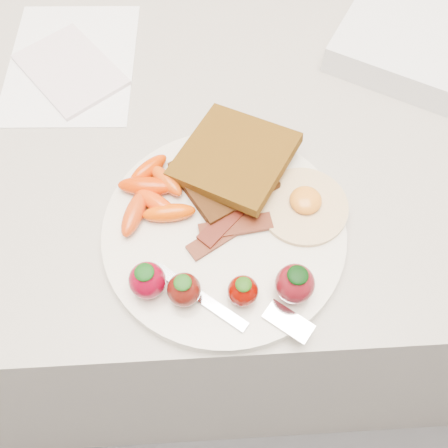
{
  "coord_description": "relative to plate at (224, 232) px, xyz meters",
  "views": [
    {
      "loc": [
        -0.04,
        1.28,
        1.4
      ],
      "look_at": [
        -0.02,
        1.54,
        0.93
      ],
      "focal_mm": 40.0,
      "sensor_mm": 36.0,
      "label": 1
    }
  ],
  "objects": [
    {
      "name": "toast_lower",
      "position": [
        0.0,
        0.06,
        0.02
      ],
      "size": [
        0.13,
        0.13,
        0.01
      ],
      "primitive_type": "cube",
      "rotation": [
        0.0,
        0.0,
        0.52
      ],
      "color": "black",
      "rests_on": "plate"
    },
    {
      "name": "fried_egg",
      "position": [
        0.09,
        0.02,
        0.01
      ],
      "size": [
        0.12,
        0.12,
        0.02
      ],
      "color": "#F8F0BE",
      "rests_on": "plate"
    },
    {
      "name": "fork",
      "position": [
        0.01,
        -0.09,
        0.01
      ],
      "size": [
        0.17,
        0.1,
        0.0
      ],
      "color": "silver",
      "rests_on": "plate"
    },
    {
      "name": "strawberries",
      "position": [
        -0.01,
        -0.07,
        0.03
      ],
      "size": [
        0.19,
        0.05,
        0.05
      ],
      "color": "maroon",
      "rests_on": "plate"
    },
    {
      "name": "counter",
      "position": [
        0.02,
        0.16,
        -0.46
      ],
      "size": [
        2.0,
        0.6,
        0.9
      ],
      "primitive_type": "cube",
      "color": "gray",
      "rests_on": "ground"
    },
    {
      "name": "paper_sheet",
      "position": [
        -0.2,
        0.28,
        -0.01
      ],
      "size": [
        0.18,
        0.24,
        0.0
      ],
      "primitive_type": "cube",
      "rotation": [
        0.0,
        0.0,
        -0.05
      ],
      "color": "white",
      "rests_on": "counter"
    },
    {
      "name": "appliance",
      "position": [
        0.31,
        0.27,
        0.01
      ],
      "size": [
        0.33,
        0.31,
        0.04
      ],
      "primitive_type": "cube",
      "rotation": [
        0.0,
        0.0,
        -0.54
      ],
      "color": "silver",
      "rests_on": "counter"
    },
    {
      "name": "bacon_strips",
      "position": [
        0.0,
        -0.0,
        0.01
      ],
      "size": [
        0.1,
        0.08,
        0.01
      ],
      "color": "#441204",
      "rests_on": "plate"
    },
    {
      "name": "plate",
      "position": [
        0.0,
        0.0,
        0.0
      ],
      "size": [
        0.27,
        0.27,
        0.02
      ],
      "primitive_type": "cylinder",
      "color": "beige",
      "rests_on": "counter"
    },
    {
      "name": "notepad",
      "position": [
        -0.2,
        0.26,
        -0.0
      ],
      "size": [
        0.17,
        0.18,
        0.01
      ],
      "primitive_type": "cube",
      "rotation": [
        0.0,
        0.0,
        0.64
      ],
      "color": "silver",
      "rests_on": "paper_sheet"
    },
    {
      "name": "baby_carrots",
      "position": [
        -0.08,
        0.04,
        0.02
      ],
      "size": [
        0.09,
        0.11,
        0.02
      ],
      "color": "#C22D00",
      "rests_on": "plate"
    },
    {
      "name": "toast_upper",
      "position": [
        0.02,
        0.08,
        0.03
      ],
      "size": [
        0.16,
        0.16,
        0.03
      ],
      "primitive_type": "cube",
      "rotation": [
        0.0,
        -0.1,
        -0.56
      ],
      "color": "#311D08",
      "rests_on": "toast_lower"
    }
  ]
}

